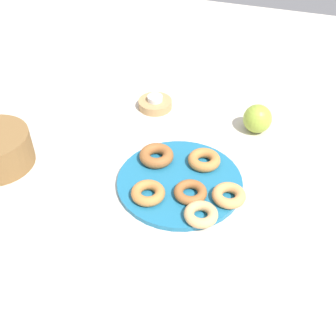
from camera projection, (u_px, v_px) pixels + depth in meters
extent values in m
plane|color=beige|center=(180.00, 184.00, 1.03)|extent=(2.40, 2.40, 0.00)
cylinder|color=#1E6B93|center=(180.00, 182.00, 1.03)|extent=(0.31, 0.31, 0.01)
torus|color=#BC7A3D|center=(148.00, 193.00, 0.98)|extent=(0.09, 0.09, 0.02)
torus|color=#995B2D|center=(156.00, 156.00, 1.07)|extent=(0.12, 0.12, 0.03)
torus|color=#BC7A3D|center=(204.00, 160.00, 1.06)|extent=(0.12, 0.12, 0.03)
torus|color=tan|center=(229.00, 195.00, 0.97)|extent=(0.10, 0.10, 0.02)
torus|color=#995B2D|center=(190.00, 192.00, 0.98)|extent=(0.10, 0.10, 0.02)
torus|color=tan|center=(201.00, 214.00, 0.93)|extent=(0.08, 0.08, 0.02)
cylinder|color=tan|center=(155.00, 104.00, 1.28)|extent=(0.10, 0.10, 0.02)
cylinder|color=silver|center=(155.00, 98.00, 1.26)|extent=(0.05, 0.05, 0.01)
sphere|color=#93AD38|center=(257.00, 119.00, 1.17)|extent=(0.08, 0.08, 0.08)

